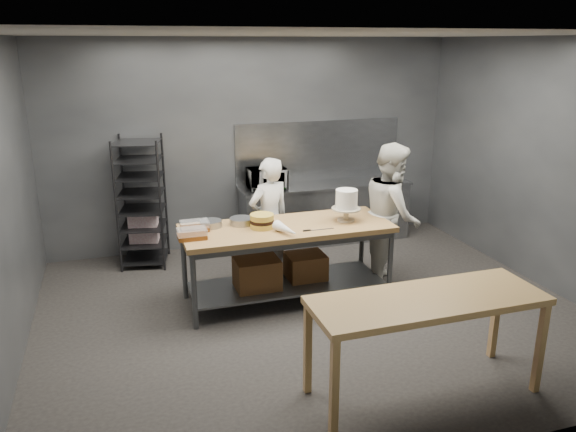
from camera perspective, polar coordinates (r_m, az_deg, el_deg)
The scene contains 16 objects.
ground at distance 6.46m, azimuth 2.46°, elevation -9.69°, with size 6.00×6.00×0.00m, color black.
back_wall at distance 8.27m, azimuth -3.41°, elevation 7.30°, with size 6.00×0.04×3.00m, color #4C4F54.
work_table at distance 6.52m, azimuth -0.49°, elevation -3.90°, with size 2.40×0.90×0.92m.
near_counter at distance 4.88m, azimuth 13.97°, elevation -8.94°, with size 2.00×0.70×0.90m.
back_counter at distance 8.52m, azimuth 3.78°, elevation 0.34°, with size 2.60×0.60×0.90m.
splashback_panel at distance 8.58m, azimuth 3.17°, elevation 6.65°, with size 2.60×0.02×0.90m, color slate.
speed_rack at distance 7.78m, azimuth -14.62°, elevation 1.27°, with size 0.72×0.76×1.75m.
chef_behind at distance 7.06m, azimuth -1.93°, elevation -0.36°, with size 0.58×0.38×1.58m, color silver.
chef_right at distance 7.05m, azimuth 10.49°, elevation 0.17°, with size 0.86×0.67×1.78m, color silver.
microwave at distance 8.08m, azimuth -2.17°, elevation 3.83°, with size 0.54×0.37×0.30m, color black.
frosted_cake_stand at distance 6.55m, azimuth 5.96°, elevation 1.49°, with size 0.34×0.34×0.38m.
layer_cake at distance 6.31m, azimuth -2.66°, elevation -0.52°, with size 0.27×0.27×0.16m.
cake_pans at distance 6.44m, azimuth -6.19°, elevation -0.64°, with size 0.61×0.27×0.07m.
piping_bag at distance 6.08m, azimuth -0.14°, elevation -1.40°, with size 0.12×0.12×0.38m, color white.
offset_spatula at distance 6.25m, azimuth 2.68°, elevation -1.43°, with size 0.36×0.02×0.02m.
pastry_clamshells at distance 6.18m, azimuth -9.60°, elevation -1.38°, with size 0.38×0.47×0.11m.
Camera 1 is at (-2.01, -5.40, 2.93)m, focal length 35.00 mm.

